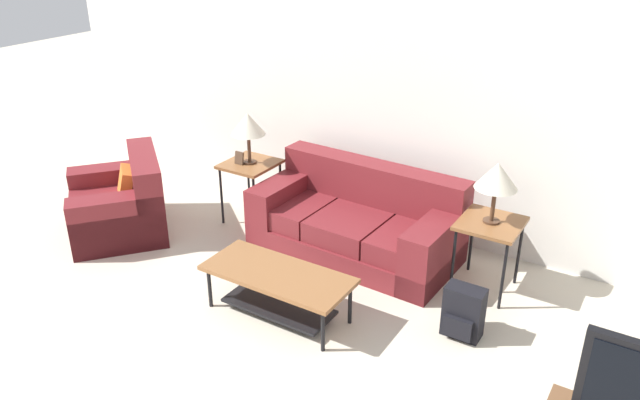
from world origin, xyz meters
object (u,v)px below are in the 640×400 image
coffee_table (278,283)px  table_lamp_left (248,125)px  table_lamp_right (497,177)px  backpack (463,313)px  side_table_left (250,169)px  side_table_right (490,229)px  armchair (121,205)px  couch (357,223)px

coffee_table → table_lamp_left: bearing=134.4°
coffee_table → table_lamp_right: 1.96m
table_lamp_right → backpack: table_lamp_right is taller
side_table_left → side_table_right: (2.53, 0.00, 0.00)m
coffee_table → side_table_left: size_ratio=1.87×
side_table_left → table_lamp_left: (-0.00, 0.00, 0.48)m
armchair → table_lamp_right: (3.51, 0.89, 0.77)m
side_table_left → table_lamp_left: 0.48m
armchair → side_table_right: size_ratio=2.15×
armchair → coffee_table: bearing=-9.5°
couch → table_lamp_left: table_lamp_left is taller
side_table_left → table_lamp_left: table_lamp_left is taller
coffee_table → table_lamp_right: size_ratio=2.31×
couch → armchair: size_ratio=1.41×
couch → side_table_left: bearing=179.9°
side_table_right → table_lamp_left: (-2.53, 0.00, 0.48)m
armchair → coffee_table: 2.25m
table_lamp_left → backpack: (2.60, -0.74, -0.86)m
side_table_left → coffee_table: bearing=-45.6°
couch → side_table_left: couch is taller
table_lamp_left → backpack: 2.84m
table_lamp_left → side_table_left: bearing=0.0°
armchair → coffee_table: size_ratio=1.15×
side_table_right → side_table_left: bearing=180.0°
table_lamp_right → couch: bearing=-179.9°
table_lamp_right → backpack: 1.13m
table_lamp_left → table_lamp_right: same height
table_lamp_right → backpack: bearing=-84.4°
side_table_left → backpack: size_ratio=1.53×
couch → side_table_left: 1.30m
coffee_table → backpack: 1.47m
side_table_left → backpack: side_table_left is taller
table_lamp_left → coffee_table: bearing=-45.6°
coffee_table → table_lamp_left: 1.93m
side_table_left → table_lamp_right: table_lamp_right is taller
table_lamp_left → couch: bearing=-0.1°
couch → armchair: couch is taller
side_table_right → backpack: (0.07, -0.74, -0.37)m
coffee_table → side_table_right: side_table_right is taller
armchair → side_table_right: 3.63m
backpack → coffee_table: bearing=-159.0°
coffee_table → table_lamp_right: (1.29, 1.26, 0.76)m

